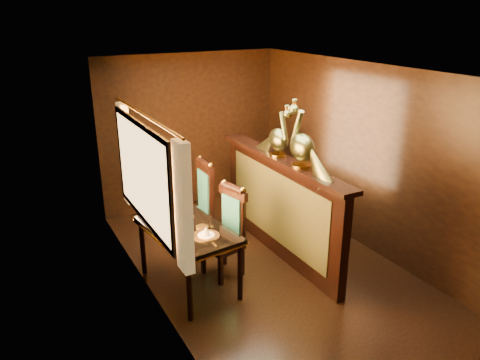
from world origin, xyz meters
The scene contains 8 objects.
ground centered at (0.00, 0.00, 0.00)m, with size 5.00×5.00×0.00m, color black.
room_shell centered at (-0.09, 0.02, 1.58)m, with size 3.04×5.04×2.52m.
partition centered at (0.32, 0.30, 0.71)m, with size 0.26×2.70×1.36m.
dining_table centered at (-1.05, 0.14, 0.70)m, with size 0.94×1.39×0.97m.
chair_left centered at (-0.48, 0.20, 0.61)m, with size 0.51×0.52×1.18m.
chair_right centered at (-0.47, 1.07, 0.65)m, with size 0.46×0.50×1.24m.
peacock_left centered at (0.33, -0.12, 1.75)m, with size 0.25×0.66×0.79m, color #1C5541, non-canonical shape.
peacock_right centered at (0.33, 0.39, 1.70)m, with size 0.22×0.58×0.69m, color #1C5541, non-canonical shape.
Camera 1 is at (-2.83, -4.41, 3.15)m, focal length 35.00 mm.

